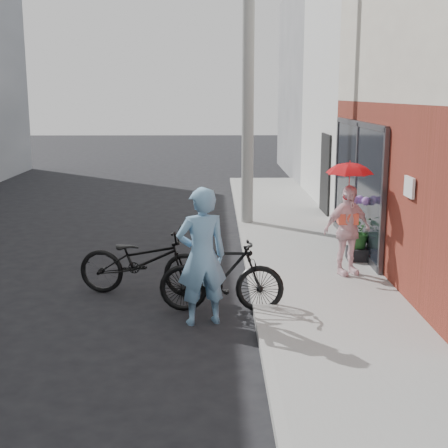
{
  "coord_description": "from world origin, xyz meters",
  "views": [
    {
      "loc": [
        0.33,
        -8.74,
        3.15
      ],
      "look_at": [
        0.47,
        1.05,
        1.1
      ],
      "focal_mm": 50.0,
      "sensor_mm": 36.0,
      "label": 1
    }
  ],
  "objects_px": {
    "kimono_woman": "(347,230)",
    "planter": "(359,254)",
    "bike_right": "(222,276)",
    "utility_pole": "(248,78)",
    "officer": "(202,256)",
    "bike_left": "(143,261)"
  },
  "relations": [
    {
      "from": "officer",
      "to": "bike_right",
      "type": "distance_m",
      "value": 0.69
    },
    {
      "from": "bike_left",
      "to": "officer",
      "type": "bearing_deg",
      "value": -134.3
    },
    {
      "from": "utility_pole",
      "to": "bike_right",
      "type": "height_order",
      "value": "utility_pole"
    },
    {
      "from": "bike_left",
      "to": "bike_right",
      "type": "xyz_separation_m",
      "value": [
        1.23,
        -0.83,
        -0.0
      ]
    },
    {
      "from": "utility_pole",
      "to": "kimono_woman",
      "type": "bearing_deg",
      "value": -71.88
    },
    {
      "from": "bike_right",
      "to": "planter",
      "type": "distance_m",
      "value": 3.57
    },
    {
      "from": "utility_pole",
      "to": "bike_left",
      "type": "distance_m",
      "value": 6.25
    },
    {
      "from": "bike_right",
      "to": "planter",
      "type": "relative_size",
      "value": 4.25
    },
    {
      "from": "bike_left",
      "to": "planter",
      "type": "bearing_deg",
      "value": -57.53
    },
    {
      "from": "officer",
      "to": "bike_left",
      "type": "xyz_separation_m",
      "value": [
        -0.96,
        1.3,
        -0.41
      ]
    },
    {
      "from": "utility_pole",
      "to": "bike_right",
      "type": "bearing_deg",
      "value": -96.45
    },
    {
      "from": "utility_pole",
      "to": "bike_left",
      "type": "relative_size",
      "value": 3.34
    },
    {
      "from": "kimono_woman",
      "to": "bike_left",
      "type": "bearing_deg",
      "value": 169.21
    },
    {
      "from": "bike_right",
      "to": "planter",
      "type": "height_order",
      "value": "bike_right"
    },
    {
      "from": "kimono_woman",
      "to": "planter",
      "type": "bearing_deg",
      "value": 42.7
    },
    {
      "from": "officer",
      "to": "utility_pole",
      "type": "bearing_deg",
      "value": -114.03
    },
    {
      "from": "kimono_woman",
      "to": "officer",
      "type": "bearing_deg",
      "value": -162.91
    },
    {
      "from": "bike_left",
      "to": "kimono_woman",
      "type": "bearing_deg",
      "value": -69.07
    },
    {
      "from": "officer",
      "to": "planter",
      "type": "relative_size",
      "value": 4.49
    },
    {
      "from": "bike_right",
      "to": "bike_left",
      "type": "bearing_deg",
      "value": 58.69
    },
    {
      "from": "utility_pole",
      "to": "kimono_woman",
      "type": "relative_size",
      "value": 4.56
    },
    {
      "from": "utility_pole",
      "to": "officer",
      "type": "distance_m",
      "value": 7.01
    }
  ]
}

